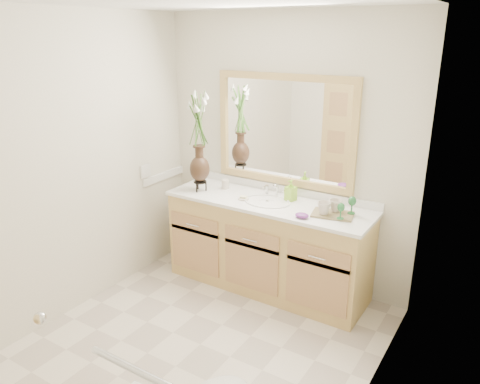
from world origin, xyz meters
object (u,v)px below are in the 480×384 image
Objects in this scene: tumbler at (225,184)px; tray at (333,214)px; soap_bottle at (291,191)px; flower_vase at (198,127)px.

tumbler is 1.11m from tray.
tray is (0.44, -0.14, -0.07)m from soap_bottle.
flower_vase is 2.74× the size of tray.
flower_vase reaches higher than soap_bottle.
tumbler is 0.53× the size of soap_bottle.
flower_vase is 10.11× the size of tumbler.
tumbler is 0.66m from soap_bottle.
tray is at bearing -3.44° from soap_bottle.
tumbler reaches higher than tray.
soap_bottle is at bearing 3.29° from tumbler.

